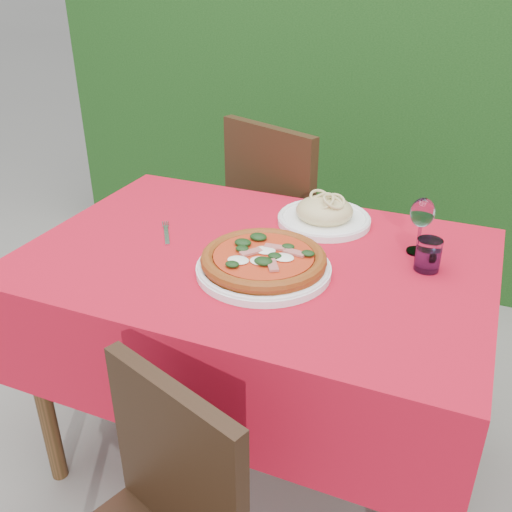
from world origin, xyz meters
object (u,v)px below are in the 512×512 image
at_px(pasta_plate, 324,214).
at_px(water_glass, 428,256).
at_px(chair_far, 286,222).
at_px(fork, 167,235).
at_px(wine_glass, 422,215).
at_px(pizza_plate, 264,262).

xyz_separation_m(pasta_plate, water_glass, (0.33, -0.18, 0.01)).
xyz_separation_m(chair_far, fork, (-0.14, -0.66, 0.21)).
height_order(chair_far, pasta_plate, chair_far).
height_order(chair_far, wine_glass, chair_far).
bearing_deg(chair_far, fork, 100.19).
relative_size(water_glass, fork, 0.49).
height_order(pizza_plate, wine_glass, wine_glass).
height_order(chair_far, pizza_plate, chair_far).
bearing_deg(fork, chair_far, 44.93).
bearing_deg(pasta_plate, water_glass, -28.16).
relative_size(pizza_plate, water_glass, 4.68).
height_order(chair_far, fork, chair_far).
relative_size(chair_far, pizza_plate, 2.34).
relative_size(chair_far, wine_glass, 5.88).
xyz_separation_m(chair_far, wine_glass, (0.56, -0.48, 0.32)).
distance_m(chair_far, pasta_plate, 0.53).
bearing_deg(wine_glass, pasta_plate, 163.46).
relative_size(wine_glass, fork, 0.92).
relative_size(pizza_plate, pasta_plate, 1.43).
relative_size(water_glass, wine_glass, 0.54).
xyz_separation_m(chair_far, water_glass, (0.59, -0.57, 0.25)).
bearing_deg(chair_far, pasta_plate, 145.68).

